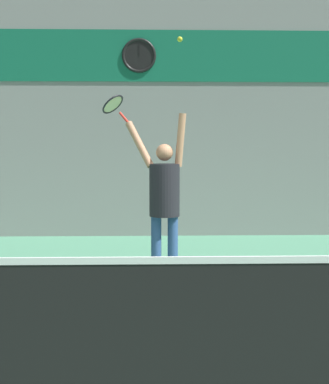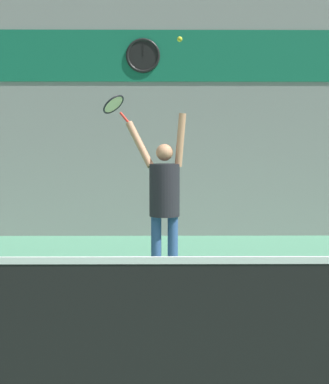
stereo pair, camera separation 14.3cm
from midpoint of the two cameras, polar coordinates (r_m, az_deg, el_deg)
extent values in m
plane|color=#4C8C6B|center=(5.24, 5.42, -14.22)|extent=(18.00, 18.00, 0.00)
cube|color=gray|center=(10.19, 2.53, 9.37)|extent=(18.00, 0.10, 5.00)
cube|color=#146B4C|center=(10.23, 2.56, 14.31)|extent=(7.12, 0.02, 0.94)
cylinder|color=black|center=(10.20, -1.90, 14.34)|extent=(0.58, 0.02, 0.58)
torus|color=black|center=(10.20, -1.90, 14.34)|extent=(0.64, 0.06, 0.64)
cube|color=black|center=(10.21, -1.90, 14.91)|extent=(0.02, 0.01, 0.23)
cube|color=black|center=(3.88, 7.45, -14.10)|extent=(8.91, 0.01, 0.91)
cube|color=white|center=(3.75, 7.53, -7.23)|extent=(8.91, 0.02, 0.05)
cylinder|color=#2D4C7F|center=(6.77, -0.28, -6.10)|extent=(0.13, 0.13, 0.84)
cylinder|color=#2D4C7F|center=(6.78, 1.50, -6.09)|extent=(0.13, 0.13, 0.84)
cylinder|color=black|center=(6.67, 0.61, 0.21)|extent=(0.38, 0.38, 0.66)
sphere|color=tan|center=(6.65, 0.62, 4.24)|extent=(0.21, 0.21, 0.21)
cylinder|color=tan|center=(6.64, 2.33, 5.57)|extent=(0.18, 0.17, 0.66)
cylinder|color=tan|center=(6.77, -2.05, 5.10)|extent=(0.40, 0.35, 0.60)
cylinder|color=red|center=(6.93, -3.68, 7.91)|extent=(0.15, 0.10, 0.16)
torus|color=black|center=(7.04, -4.88, 9.29)|extent=(0.38, 0.41, 0.24)
cylinder|color=beige|center=(7.04, -4.88, 9.29)|extent=(0.32, 0.34, 0.20)
sphere|color=#CCDB2D|center=(6.69, 2.27, 15.98)|extent=(0.06, 0.06, 0.06)
camera|label=1|loc=(0.07, -89.39, 0.05)|focal=50.00mm
camera|label=2|loc=(0.07, 90.61, -0.05)|focal=50.00mm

